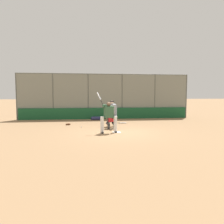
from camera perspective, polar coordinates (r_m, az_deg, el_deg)
ground_plane at (r=12.17m, az=1.21°, el=-5.31°), size 160.00×160.00×0.00m
home_plate_marker at (r=12.17m, az=1.21°, el=-5.28°), size 0.43×0.43×0.01m
backstop_fence at (r=18.70m, az=-1.75°, el=4.38°), size 14.66×0.08×3.84m
padding_wall at (r=18.68m, az=-1.71°, el=-0.35°), size 14.29×0.18×0.94m
bleachers_beyond at (r=21.91m, az=3.63°, el=0.70°), size 10.21×3.05×1.80m
batter_at_plate at (r=11.86m, az=-0.89°, el=-1.08°), size 1.12×0.56×2.22m
catcher_behind_plate at (r=13.29m, az=-0.24°, el=-1.98°), size 0.61×0.71×1.10m
umpire_home at (r=14.35m, az=-0.04°, el=-0.14°), size 0.68×0.45×1.68m
spare_bat_near_backstop at (r=15.82m, az=2.62°, el=-2.87°), size 0.89×0.12×0.07m
fielding_glove_on_dirt at (r=15.24m, az=-11.44°, el=-3.14°), size 0.33×0.25×0.12m
baseball_loose at (r=14.06m, az=-7.99°, el=-3.85°), size 0.07×0.07×0.07m
equipment_bag_dugout_side at (r=17.91m, az=-3.83°, el=-1.63°), size 1.10×0.29×0.29m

